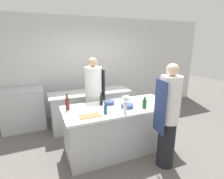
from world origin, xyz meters
name	(u,v)px	position (x,y,z in m)	size (l,w,h in m)	color
ground_plane	(119,147)	(0.00, 0.00, 0.00)	(16.00, 16.00, 0.00)	#605B56
wall_back	(89,67)	(0.00, 2.13, 1.40)	(8.00, 0.06, 2.80)	silver
prep_counter	(119,128)	(0.00, 0.00, 0.46)	(2.14, 0.93, 0.91)	#B7BABC
pass_counter	(91,109)	(-0.23, 1.21, 0.46)	(2.01, 0.67, 0.91)	#B7BABC
oven_range	(24,109)	(-1.80, 1.73, 0.50)	(0.98, 0.69, 1.01)	#B7BABC
chef_at_prep_near	(168,117)	(0.53, -0.78, 0.91)	(0.37, 0.35, 1.80)	black
chef_at_stove	(94,98)	(-0.29, 0.71, 0.90)	(0.40, 0.38, 1.80)	black
bottle_olive_oil	(101,100)	(-0.29, 0.22, 1.01)	(0.06, 0.06, 0.25)	black
bottle_vinegar	(106,109)	(-0.36, -0.22, 0.98)	(0.07, 0.07, 0.19)	#2D5175
bottle_wine	(125,107)	(-0.05, -0.34, 1.02)	(0.06, 0.06, 0.29)	silver
bottle_cooking_oil	(67,104)	(-0.94, 0.22, 1.03)	(0.08, 0.08, 0.30)	#5B2319
bottle_sauce	(145,103)	(0.41, -0.26, 0.99)	(0.08, 0.08, 0.22)	#19471E
bowl_mixing_large	(109,102)	(-0.12, 0.20, 0.94)	(0.21, 0.21, 0.06)	navy
bowl_prep_small	(127,106)	(0.12, -0.11, 0.94)	(0.24, 0.24, 0.07)	navy
bowl_ceramic_blue	(126,98)	(0.32, 0.31, 0.94)	(0.16, 0.16, 0.07)	#B7BABC
cup	(161,99)	(0.94, -0.06, 0.95)	(0.09, 0.09, 0.08)	#33477F
cutting_board	(90,116)	(-0.65, -0.23, 0.91)	(0.36, 0.20, 0.01)	olive
stockpot	(99,85)	(0.05, 1.35, 1.02)	(0.27, 0.27, 0.22)	#B7BABC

